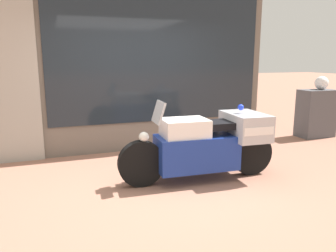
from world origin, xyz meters
The scene contains 6 objects.
ground_plane centered at (0.00, 0.00, 0.00)m, with size 60.00×60.00×0.00m, color #9E6B56.
shop_building centered at (-0.44, 2.00, 2.07)m, with size 5.44×0.55×4.13m.
window_display centered at (0.47, 2.03, 0.45)m, with size 3.90×0.30×1.85m.
paramedic_motorcycle centered at (0.65, -0.05, 0.55)m, with size 2.35×0.81×1.18m.
utility_cabinet centered at (4.12, 1.54, 0.53)m, with size 0.79×0.46×1.06m, color #4C4C51.
white_helmet centered at (4.21, 1.55, 1.21)m, with size 0.29×0.29×0.29m, color white.
Camera 1 is at (-1.45, -4.16, 1.74)m, focal length 35.00 mm.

